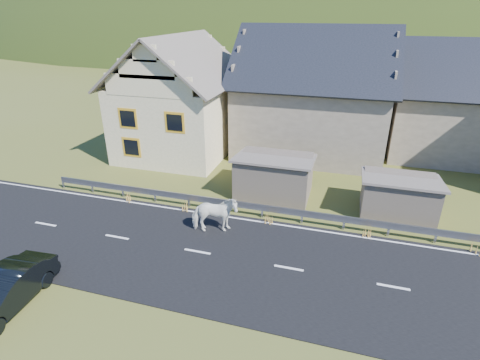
% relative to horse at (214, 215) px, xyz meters
% --- Properties ---
extents(ground, '(160.00, 160.00, 0.00)m').
position_rel_horse_xyz_m(ground, '(3.82, -1.74, -0.95)').
color(ground, '#4D5017').
rests_on(ground, ground).
extents(road, '(60.00, 7.00, 0.04)m').
position_rel_horse_xyz_m(road, '(3.82, -1.74, -0.93)').
color(road, black).
rests_on(road, ground).
extents(lane_markings, '(60.00, 6.60, 0.01)m').
position_rel_horse_xyz_m(lane_markings, '(3.82, -1.74, -0.90)').
color(lane_markings, silver).
rests_on(lane_markings, road).
extents(guardrail, '(28.10, 0.09, 0.75)m').
position_rel_horse_xyz_m(guardrail, '(3.82, 1.94, -0.38)').
color(guardrail, '#93969B').
rests_on(guardrail, ground).
extents(shed_left, '(4.30, 3.30, 2.40)m').
position_rel_horse_xyz_m(shed_left, '(1.82, 4.76, 0.15)').
color(shed_left, '#6E6154').
rests_on(shed_left, ground).
extents(shed_right, '(3.80, 2.90, 2.20)m').
position_rel_horse_xyz_m(shed_right, '(8.32, 4.26, 0.05)').
color(shed_right, '#6E6154').
rests_on(shed_right, ground).
extents(house_cream, '(7.80, 9.80, 8.30)m').
position_rel_horse_xyz_m(house_cream, '(-6.18, 10.26, 3.41)').
color(house_cream, '#FFE9B8').
rests_on(house_cream, ground).
extents(house_stone_a, '(10.80, 9.80, 8.90)m').
position_rel_horse_xyz_m(house_stone_a, '(2.82, 13.26, 3.69)').
color(house_stone_a, gray).
rests_on(house_stone_a, ground).
extents(house_stone_b, '(9.80, 8.80, 8.10)m').
position_rel_horse_xyz_m(house_stone_b, '(12.82, 15.26, 3.29)').
color(house_stone_b, gray).
rests_on(house_stone_b, ground).
extents(mountain, '(440.00, 280.00, 260.00)m').
position_rel_horse_xyz_m(mountain, '(8.82, 178.26, -20.95)').
color(mountain, '#1D3E0E').
rests_on(mountain, ground).
extents(conifer_patch, '(76.00, 50.00, 28.00)m').
position_rel_horse_xyz_m(conifer_patch, '(-51.18, 108.26, 5.05)').
color(conifer_patch, black).
rests_on(conifer_patch, ground).
extents(horse, '(1.60, 2.34, 1.81)m').
position_rel_horse_xyz_m(horse, '(0.00, 0.00, 0.00)').
color(horse, white).
rests_on(horse, road).
extents(car, '(1.72, 4.15, 1.34)m').
position_rel_horse_xyz_m(car, '(-5.36, -6.66, -0.28)').
color(car, black).
rests_on(car, ground).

